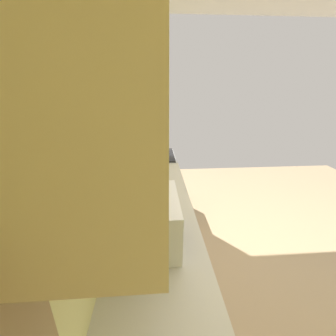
{
  "coord_description": "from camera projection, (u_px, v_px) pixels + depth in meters",
  "views": [
    {
      "loc": [
        -1.64,
        1.2,
        1.87
      ],
      "look_at": [
        -0.49,
        1.12,
        1.42
      ],
      "focal_mm": 23.18,
      "sensor_mm": 36.0,
      "label": 1
    }
  ],
  "objects": [
    {
      "name": "upper_cabinets",
      "position": [
        125.0,
        82.0,
        1.12
      ],
      "size": [
        1.88,
        0.32,
        0.73
      ],
      "color": "beige"
    },
    {
      "name": "oven_range",
      "position": [
        154.0,
        182.0,
        3.31
      ],
      "size": [
        0.64,
        0.62,
        1.07
      ],
      "color": "#B7BABF",
      "rests_on": "ground_plane"
    },
    {
      "name": "wall_back",
      "position": [
        107.0,
        151.0,
        1.68
      ],
      "size": [
        3.9,
        0.12,
        2.77
      ],
      "primitive_type": "cube",
      "color": "#DDD57E",
      "rests_on": "ground_plane"
    },
    {
      "name": "counter_run",
      "position": [
        157.0,
        283.0,
        1.66
      ],
      "size": [
        2.94,
        0.64,
        0.89
      ],
      "color": "beige",
      "rests_on": "ground_plane"
    },
    {
      "name": "ground_plane",
      "position": [
        271.0,
        274.0,
        2.28
      ],
      "size": [
        6.04,
        6.04,
        0.0
      ],
      "primitive_type": "plane",
      "color": "tan"
    },
    {
      "name": "microwave",
      "position": [
        153.0,
        219.0,
        1.41
      ],
      "size": [
        0.5,
        0.34,
        0.32
      ],
      "color": "white",
      "rests_on": "counter_run"
    },
    {
      "name": "bowl",
      "position": [
        161.0,
        172.0,
        2.51
      ],
      "size": [
        0.13,
        0.13,
        0.06
      ],
      "color": "silver",
      "rests_on": "counter_run"
    }
  ]
}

